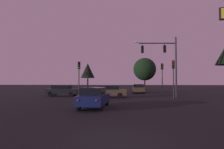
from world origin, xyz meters
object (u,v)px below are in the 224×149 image
object	(u,v)px
traffic_signal_mast_arm	(165,57)
traffic_light_corner_left	(87,76)
car_nearside_lane	(94,97)
tree_behind_sign	(145,69)
traffic_light_corner_right	(162,73)
car_crossing_right	(63,90)
traffic_light_far_side	(173,72)
car_far_lane	(138,88)
traffic_light_median	(79,72)
tree_left_far	(88,71)
car_crossing_left	(108,91)

from	to	relation	value
traffic_signal_mast_arm	traffic_light_corner_left	world-z (taller)	traffic_signal_mast_arm
car_nearside_lane	tree_behind_sign	distance (m)	29.70
traffic_light_corner_right	car_crossing_right	xyz separation A→B (m)	(-13.90, -3.91, -2.50)
traffic_light_corner_right	traffic_light_far_side	bearing A→B (deg)	-90.67
traffic_light_corner_right	car_nearside_lane	bearing A→B (deg)	-117.01
car_far_lane	tree_behind_sign	distance (m)	10.67
traffic_signal_mast_arm	traffic_light_median	world-z (taller)	traffic_signal_mast_arm
traffic_light_far_side	tree_left_far	bearing A→B (deg)	120.22
traffic_light_corner_left	car_crossing_right	xyz separation A→B (m)	(-2.85, -2.52, -1.93)
car_far_lane	tree_behind_sign	world-z (taller)	tree_behind_sign
traffic_light_far_side	car_far_lane	distance (m)	11.93
traffic_signal_mast_arm	car_nearside_lane	world-z (taller)	traffic_signal_mast_arm
traffic_light_corner_right	traffic_light_median	world-z (taller)	traffic_light_corner_right
car_nearside_lane	car_far_lane	size ratio (longest dim) A/B	0.99
car_nearside_lane	tree_behind_sign	xyz separation A→B (m)	(6.34, 28.75, 3.88)
car_crossing_left	traffic_light_corner_left	bearing A→B (deg)	128.54
traffic_light_median	car_crossing_left	xyz separation A→B (m)	(3.55, 0.49, -2.31)
traffic_light_median	tree_left_far	xyz separation A→B (m)	(-3.93, 24.55, 1.56)
traffic_light_corner_left	traffic_light_median	xyz separation A→B (m)	(-0.02, -4.92, 0.37)
car_crossing_right	tree_left_far	distance (m)	22.52
traffic_light_corner_right	traffic_light_far_side	world-z (taller)	traffic_light_corner_right
traffic_light_corner_left	car_far_lane	bearing A→B (deg)	34.39
traffic_light_median	tree_behind_sign	distance (m)	22.24
tree_behind_sign	car_crossing_right	bearing A→B (deg)	-125.54
traffic_light_corner_right	car_far_lane	size ratio (longest dim) A/B	1.03
traffic_light_far_side	car_crossing_left	world-z (taller)	traffic_light_far_side
traffic_signal_mast_arm	car_crossing_left	distance (m)	8.20
traffic_light_corner_left	car_crossing_right	bearing A→B (deg)	-138.50
traffic_light_corner_right	car_crossing_left	world-z (taller)	traffic_light_corner_right
traffic_signal_mast_arm	tree_behind_sign	world-z (taller)	traffic_signal_mast_arm
traffic_signal_mast_arm	traffic_light_median	bearing A→B (deg)	-172.65
car_crossing_right	car_far_lane	world-z (taller)	same
traffic_light_corner_left	traffic_light_median	size ratio (longest dim) A/B	0.87
car_nearside_lane	car_crossing_right	bearing A→B (deg)	118.93
traffic_light_median	tree_behind_sign	world-z (taller)	tree_behind_sign
traffic_light_corner_right	tree_left_far	bearing A→B (deg)	129.43
traffic_light_corner_left	car_far_lane	distance (m)	9.55
car_nearside_lane	traffic_signal_mast_arm	bearing A→B (deg)	54.81
car_crossing_left	car_crossing_right	xyz separation A→B (m)	(-6.37, 1.91, -0.00)
tree_left_far	car_crossing_right	bearing A→B (deg)	-87.13
traffic_signal_mast_arm	traffic_light_far_side	xyz separation A→B (m)	(0.45, -2.41, -1.94)
car_crossing_right	car_far_lane	xyz separation A→B (m)	(10.57, 7.80, 0.00)
traffic_light_far_side	tree_behind_sign	xyz separation A→B (m)	(-1.27, 21.00, 1.61)
car_crossing_left	car_crossing_right	world-z (taller)	same
traffic_light_corner_left	tree_left_far	world-z (taller)	tree_left_far
traffic_signal_mast_arm	car_crossing_right	distance (m)	14.04
traffic_signal_mast_arm	car_nearside_lane	size ratio (longest dim) A/B	1.68
traffic_light_corner_right	tree_behind_sign	distance (m)	13.78
traffic_signal_mast_arm	car_crossing_right	xyz separation A→B (m)	(-13.36, 1.04, -4.21)
traffic_light_corner_left	car_crossing_right	size ratio (longest dim) A/B	0.87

